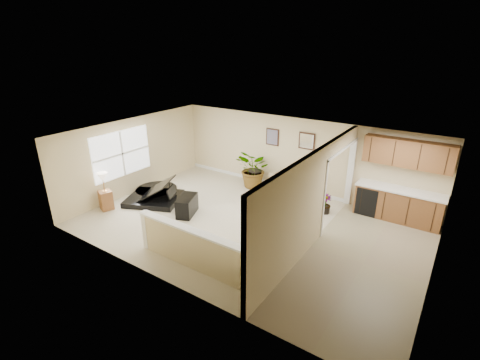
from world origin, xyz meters
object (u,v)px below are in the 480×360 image
Objects in this scene: small_plant at (325,205)px; piano_bench at (187,206)px; lamp_stand at (105,194)px; loveseat at (286,188)px; accent_table at (255,177)px; piano at (155,181)px; palm_plant at (254,169)px.

piano_bench is at bearing -144.75° from small_plant.
piano_bench is 0.71× the size of lamp_stand.
piano_bench is 3.29m from loveseat.
small_plant is at bearing -14.01° from loveseat.
accent_table is 0.56× the size of lamp_stand.
loveseat is 1.54m from small_plant.
piano is 3.35m from palm_plant.
loveseat is at bearing -5.51° from palm_plant.
loveseat is at bearing 55.91° from piano_bench.
accent_table is at bearing 53.33° from lamp_stand.
piano reaches higher than small_plant.
accent_table is 0.26m from palm_plant.
piano_bench is (1.54, -0.24, -0.36)m from piano.
piano is at bearing 171.20° from piano_bench.
palm_plant is at bearing 174.15° from loveseat.
piano_bench is at bearing -101.28° from palm_plant.
lamp_stand is (-2.83, -3.96, -0.16)m from palm_plant.
palm_plant reaches higher than small_plant.
loveseat is at bearing -2.44° from accent_table.
piano reaches higher than lamp_stand.
palm_plant reaches higher than lamp_stand.
piano is 1.95× the size of lamp_stand.
piano_bench is 0.55× the size of palm_plant.
lamp_stand reaches higher than loveseat.
lamp_stand is at bearing -142.21° from piano.
palm_plant is 2.84m from small_plant.
lamp_stand is at bearing -126.67° from accent_table.
accent_table is at bearing 25.24° from piano.
piano_bench is at bearing -32.95° from piano.
palm_plant reaches higher than accent_table.
loveseat is 1.33m from palm_plant.
lamp_stand is (-2.26, -1.12, 0.22)m from piano_bench.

